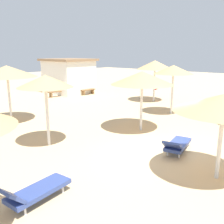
% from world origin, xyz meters
% --- Properties ---
extents(ground_plane, '(80.00, 80.00, 0.00)m').
position_xyz_m(ground_plane, '(0.00, 0.00, 0.00)').
color(ground_plane, '#D1B284').
extents(parasol_4, '(2.91, 2.91, 2.61)m').
position_xyz_m(parasol_4, '(-0.64, -1.85, 2.34)').
color(parasol_4, silver).
rests_on(parasol_4, ground).
extents(parasol_5, '(3.12, 3.12, 3.08)m').
position_xyz_m(parasol_5, '(-1.70, 8.90, 2.77)').
color(parasol_5, silver).
rests_on(parasol_5, ground).
extents(parasol_6, '(2.98, 2.98, 2.88)m').
position_xyz_m(parasol_6, '(1.82, 2.72, 2.57)').
color(parasol_6, silver).
rests_on(parasol_6, ground).
extents(parasol_7, '(2.37, 2.37, 3.01)m').
position_xyz_m(parasol_7, '(5.87, 3.27, 2.73)').
color(parasol_7, silver).
rests_on(parasol_7, ground).
extents(parasol_8, '(2.80, 2.80, 3.16)m').
position_xyz_m(parasol_8, '(8.70, 6.35, 2.79)').
color(parasol_8, silver).
rests_on(parasol_8, ground).
extents(parasol_9, '(2.20, 2.20, 2.90)m').
position_xyz_m(parasol_9, '(-2.39, 4.39, 2.63)').
color(parasol_9, silver).
rests_on(parasol_9, ground).
extents(lounger_1, '(1.93, 0.82, 0.75)m').
position_xyz_m(lounger_1, '(-5.04, 1.15, 0.32)').
color(lounger_1, '#33478C').
rests_on(lounger_1, ground).
extents(lounger_4, '(1.99, 1.01, 0.69)m').
position_xyz_m(lounger_4, '(0.41, 0.03, 0.32)').
color(lounger_4, '#33478C').
rests_on(lounger_4, ground).
extents(bench_1, '(1.54, 0.60, 0.49)m').
position_xyz_m(bench_1, '(4.88, 13.74, 0.35)').
color(bench_1, brown).
rests_on(bench_1, ground).
extents(bench_2, '(1.53, 0.52, 0.49)m').
position_xyz_m(bench_2, '(7.46, 12.55, 0.35)').
color(bench_2, brown).
rests_on(bench_2, ground).
extents(beach_cabana, '(3.86, 4.21, 3.18)m').
position_xyz_m(beach_cabana, '(7.00, 14.63, 1.61)').
color(beach_cabana, white).
rests_on(beach_cabana, ground).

